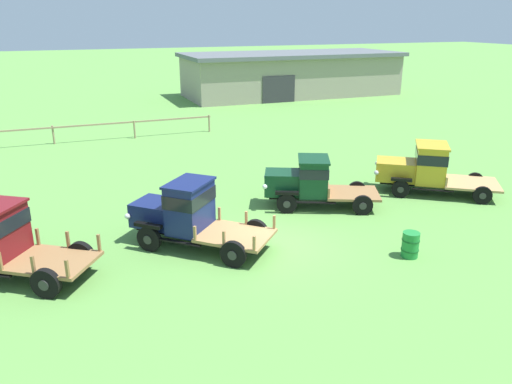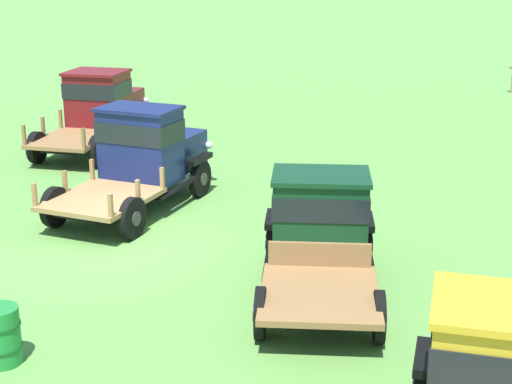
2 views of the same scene
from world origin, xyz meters
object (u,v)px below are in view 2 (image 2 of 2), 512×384
(vintage_truck_foreground_near, at_px, (100,106))
(vintage_truck_midrow_center, at_px, (320,225))
(oil_drum_beside_row, at_px, (1,336))
(vintage_truck_second_in_line, at_px, (145,154))

(vintage_truck_foreground_near, bearing_deg, vintage_truck_midrow_center, 8.83)
(vintage_truck_foreground_near, xyz_separation_m, oil_drum_beside_row, (12.40, -3.61, -0.76))
(vintage_truck_second_in_line, height_order, oil_drum_beside_row, vintage_truck_second_in_line)
(oil_drum_beside_row, bearing_deg, vintage_truck_second_in_line, 151.13)
(vintage_truck_second_in_line, bearing_deg, vintage_truck_foreground_near, 179.76)
(vintage_truck_foreground_near, distance_m, oil_drum_beside_row, 12.93)
(oil_drum_beside_row, bearing_deg, vintage_truck_foreground_near, 163.76)
(vintage_truck_second_in_line, distance_m, oil_drum_beside_row, 7.46)
(vintage_truck_foreground_near, height_order, vintage_truck_midrow_center, vintage_truck_foreground_near)
(vintage_truck_second_in_line, xyz_separation_m, oil_drum_beside_row, (6.50, -3.59, -0.74))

